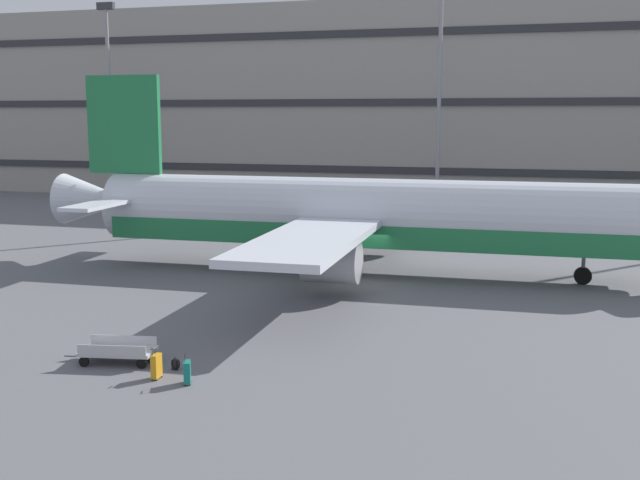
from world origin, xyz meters
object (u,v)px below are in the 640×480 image
backpack_purple (176,364)px  baggage_cart (118,351)px  suitcase_small (187,372)px  airliner (359,216)px  suitcase_upright (156,366)px  backpack_scuffed (152,356)px

backpack_purple → baggage_cart: bearing=176.7°
suitcase_small → backpack_purple: suitcase_small is taller
airliner → suitcase_upright: 19.42m
baggage_cart → airliner: bearing=75.6°
airliner → backpack_scuffed: size_ratio=65.84×
suitcase_upright → backpack_scuffed: bearing=122.8°
suitcase_upright → baggage_cart: size_ratio=0.30×
airliner → suitcase_upright: (-2.46, -19.06, -2.76)m
suitcase_small → backpack_purple: bearing=130.3°
suitcase_small → backpack_scuffed: 2.73m
airliner → suitcase_small: bearing=-93.7°
suitcase_small → backpack_scuffed: size_ratio=1.78×
airliner → baggage_cart: airliner is taller
suitcase_small → baggage_cart: bearing=158.3°
suitcase_upright → baggage_cart: (-2.14, 1.17, -0.02)m
airliner → suitcase_upright: bearing=-97.4°
suitcase_upright → backpack_purple: size_ratio=2.14×
suitcase_small → backpack_scuffed: bearing=142.6°
backpack_purple → baggage_cart: (-2.33, 0.13, 0.22)m
backpack_scuffed → backpack_purple: backpack_scuffed is taller
backpack_scuffed → baggage_cart: 1.24m
baggage_cart → suitcase_small: bearing=-21.7°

